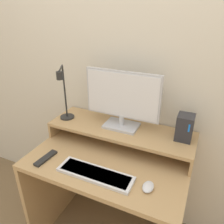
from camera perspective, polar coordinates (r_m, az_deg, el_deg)
The scene contains 9 objects.
wall_back at distance 1.55m, azimuth 5.27°, elevation 10.82°, with size 6.00×0.05×2.50m.
desk at distance 1.61m, azimuth -0.53°, elevation -18.33°, with size 1.01×0.67×0.77m.
monitor_shelf at distance 1.53m, azimuth 2.20°, elevation -4.77°, with size 1.01×0.32×0.12m.
monitor at distance 1.44m, azimuth 2.67°, elevation 3.35°, with size 0.51×0.16×0.40m.
desk_lamp at distance 1.57m, azimuth -12.33°, elevation 3.54°, with size 0.15×0.21×0.41m.
router_dock at distance 1.43m, azimuth 18.48°, elevation -3.83°, with size 0.10×0.11×0.17m.
keyboard at distance 1.31m, azimuth -4.30°, elevation -15.82°, with size 0.45×0.13×0.02m.
mouse at distance 1.24m, azimuth 9.41°, elevation -18.72°, with size 0.06×0.09×0.03m.
remote_control at distance 1.48m, azimuth -16.91°, elevation -11.45°, with size 0.06×0.17×0.02m.
Camera 1 is at (0.49, -0.71, 1.65)m, focal length 35.00 mm.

